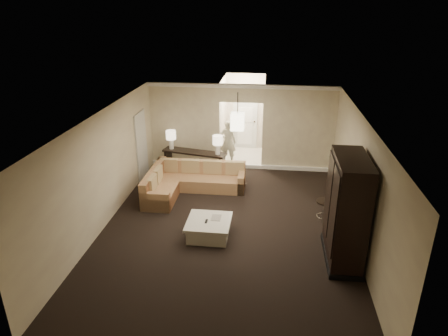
# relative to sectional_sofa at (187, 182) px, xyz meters

# --- Properties ---
(ground) EXTENTS (8.00, 8.00, 0.00)m
(ground) POSITION_rel_sectional_sofa_xyz_m (1.37, -1.91, -0.32)
(ground) COLOR black
(ground) RESTS_ON ground
(wall_back) EXTENTS (6.00, 0.04, 2.80)m
(wall_back) POSITION_rel_sectional_sofa_xyz_m (1.37, 2.09, 1.08)
(wall_back) COLOR beige
(wall_back) RESTS_ON ground
(wall_front) EXTENTS (6.00, 0.04, 2.80)m
(wall_front) POSITION_rel_sectional_sofa_xyz_m (1.37, -5.91, 1.08)
(wall_front) COLOR beige
(wall_front) RESTS_ON ground
(wall_left) EXTENTS (0.04, 8.00, 2.80)m
(wall_left) POSITION_rel_sectional_sofa_xyz_m (-1.63, -1.91, 1.08)
(wall_left) COLOR beige
(wall_left) RESTS_ON ground
(wall_right) EXTENTS (0.04, 8.00, 2.80)m
(wall_right) POSITION_rel_sectional_sofa_xyz_m (4.37, -1.91, 1.08)
(wall_right) COLOR beige
(wall_right) RESTS_ON ground
(ceiling) EXTENTS (6.00, 8.00, 0.02)m
(ceiling) POSITION_rel_sectional_sofa_xyz_m (1.37, -1.91, 2.48)
(ceiling) COLOR silver
(ceiling) RESTS_ON wall_back
(crown_molding) EXTENTS (6.00, 0.10, 0.12)m
(crown_molding) POSITION_rel_sectional_sofa_xyz_m (1.37, 2.04, 2.41)
(crown_molding) COLOR white
(crown_molding) RESTS_ON wall_back
(baseboard) EXTENTS (6.00, 0.10, 0.12)m
(baseboard) POSITION_rel_sectional_sofa_xyz_m (1.37, 2.04, -0.26)
(baseboard) COLOR white
(baseboard) RESTS_ON ground
(side_door) EXTENTS (0.05, 0.90, 2.10)m
(side_door) POSITION_rel_sectional_sofa_xyz_m (-1.60, 0.89, 0.73)
(side_door) COLOR silver
(side_door) RESTS_ON ground
(foyer) EXTENTS (1.44, 2.02, 2.80)m
(foyer) POSITION_rel_sectional_sofa_xyz_m (1.37, 3.43, 0.98)
(foyer) COLOR beige
(foyer) RESTS_ON ground
(sectional_sofa) EXTENTS (2.66, 2.13, 0.80)m
(sectional_sofa) POSITION_rel_sectional_sofa_xyz_m (0.00, 0.00, 0.00)
(sectional_sofa) COLOR brown
(sectional_sofa) RESTS_ON ground
(coffee_table) EXTENTS (1.03, 1.03, 0.43)m
(coffee_table) POSITION_rel_sectional_sofa_xyz_m (1.00, -2.28, -0.11)
(coffee_table) COLOR beige
(coffee_table) RESTS_ON ground
(console_table) EXTENTS (2.09, 0.87, 0.79)m
(console_table) POSITION_rel_sectional_sofa_xyz_m (-0.03, 1.29, 0.15)
(console_table) COLOR black
(console_table) RESTS_ON ground
(armoire) EXTENTS (0.69, 1.61, 2.32)m
(armoire) POSITION_rel_sectional_sofa_xyz_m (3.96, -2.80, 0.79)
(armoire) COLOR black
(armoire) RESTS_ON ground
(drink_table) EXTENTS (0.43, 0.43, 0.53)m
(drink_table) POSITION_rel_sectional_sofa_xyz_m (3.77, -1.17, 0.06)
(drink_table) COLOR black
(drink_table) RESTS_ON ground
(table_lamp_left) EXTENTS (0.32, 0.32, 0.60)m
(table_lamp_left) POSITION_rel_sectional_sofa_xyz_m (-0.80, 1.45, 0.87)
(table_lamp_left) COLOR white
(table_lamp_left) RESTS_ON console_table
(table_lamp_right) EXTENTS (0.32, 0.32, 0.60)m
(table_lamp_right) POSITION_rel_sectional_sofa_xyz_m (0.74, 1.13, 0.87)
(table_lamp_right) COLOR white
(table_lamp_right) RESTS_ON console_table
(pendant_light) EXTENTS (0.38, 0.38, 1.09)m
(pendant_light) POSITION_rel_sectional_sofa_xyz_m (1.37, 0.79, 1.64)
(pendant_light) COLOR black
(pendant_light) RESTS_ON ceiling
(person) EXTENTS (0.63, 0.45, 1.67)m
(person) POSITION_rel_sectional_sofa_xyz_m (0.92, 2.39, 0.52)
(person) COLOR beige
(person) RESTS_ON ground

